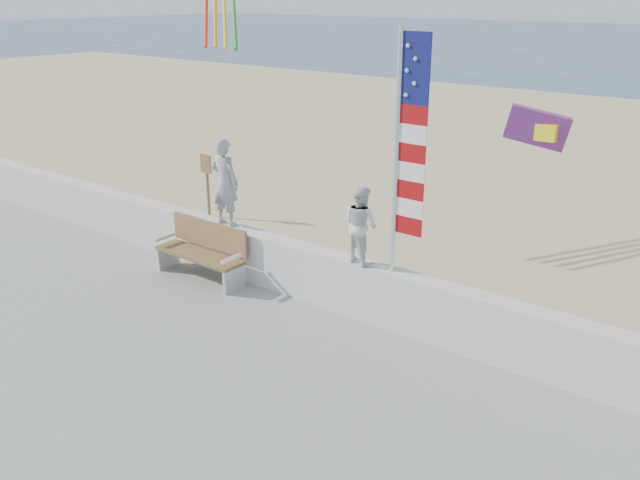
# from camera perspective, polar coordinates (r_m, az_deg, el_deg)

# --- Properties ---
(ground) EXTENTS (220.00, 220.00, 0.00)m
(ground) POSITION_cam_1_polar(r_m,az_deg,el_deg) (10.01, -7.34, -9.89)
(ground) COLOR #324B65
(ground) RESTS_ON ground
(sand) EXTENTS (90.00, 40.00, 0.08)m
(sand) POSITION_cam_1_polar(r_m,az_deg,el_deg) (17.00, 14.48, 2.69)
(sand) COLOR #C7B685
(sand) RESTS_ON ground
(seawall) EXTENTS (30.00, 0.35, 0.90)m
(seawall) POSITION_cam_1_polar(r_m,az_deg,el_deg) (11.06, -0.19, -2.99)
(seawall) COLOR silver
(seawall) RESTS_ON boardwalk
(adult) EXTENTS (0.58, 0.39, 1.55)m
(adult) POSITION_cam_1_polar(r_m,az_deg,el_deg) (11.95, -8.01, 4.83)
(adult) COLOR #9F9EA4
(adult) RESTS_ON seawall
(child) EXTENTS (0.68, 0.58, 1.20)m
(child) POSITION_cam_1_polar(r_m,az_deg,el_deg) (10.22, 3.44, 1.31)
(child) COLOR silver
(child) RESTS_ON seawall
(bench) EXTENTS (1.80, 0.57, 1.00)m
(bench) POSITION_cam_1_polar(r_m,az_deg,el_deg) (12.14, -9.83, -0.82)
(bench) COLOR brown
(bench) RESTS_ON boardwalk
(flag) EXTENTS (0.50, 0.08, 3.50)m
(flag) POSITION_cam_1_polar(r_m,az_deg,el_deg) (9.51, 7.15, 7.94)
(flag) COLOR silver
(flag) RESTS_ON seawall
(parafoil_kite) EXTENTS (1.03, 0.60, 0.69)m
(parafoil_kite) POSITION_cam_1_polar(r_m,az_deg,el_deg) (11.03, 17.94, 8.95)
(parafoil_kite) COLOR red
(parafoil_kite) RESTS_ON ground
(sign) EXTENTS (0.32, 0.07, 1.46)m
(sign) POSITION_cam_1_polar(r_m,az_deg,el_deg) (15.62, -9.49, 4.99)
(sign) COLOR olive
(sign) RESTS_ON sand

